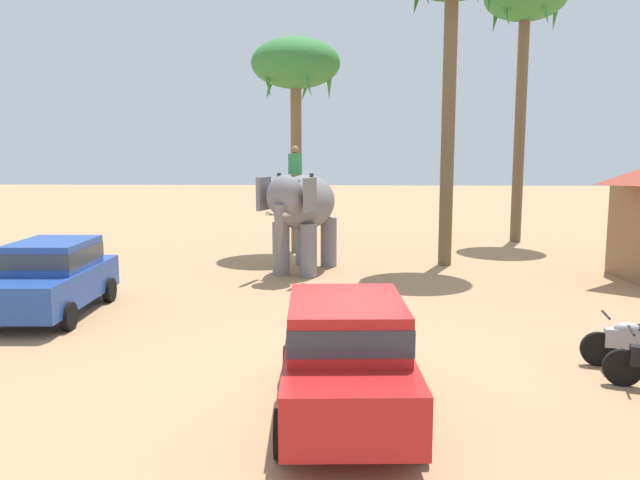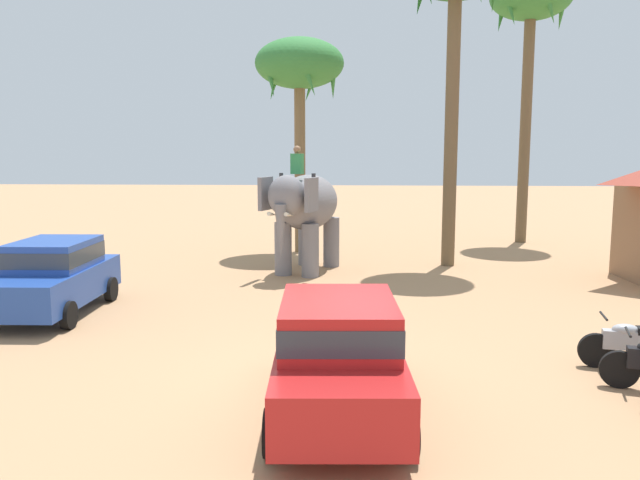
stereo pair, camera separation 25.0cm
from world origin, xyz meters
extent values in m
plane|color=tan|center=(0.00, 0.00, 0.00)|extent=(120.00, 120.00, 0.00)
cube|color=red|center=(0.28, -0.88, 0.68)|extent=(1.93, 4.19, 0.76)
cube|color=red|center=(0.29, -0.98, 1.38)|extent=(1.67, 2.18, 0.64)
cube|color=#2D3842|center=(0.29, -0.98, 1.38)|extent=(1.70, 2.20, 0.35)
cylinder|color=black|center=(-0.64, 0.34, 0.30)|extent=(0.21, 0.61, 0.60)
cylinder|color=black|center=(1.06, 0.43, 0.30)|extent=(0.21, 0.61, 0.60)
cylinder|color=black|center=(-0.50, -2.20, 0.30)|extent=(0.21, 0.61, 0.60)
cylinder|color=black|center=(1.20, -2.10, 0.30)|extent=(0.21, 0.61, 0.60)
cube|color=#23479E|center=(-6.42, 4.39, 0.68)|extent=(1.84, 4.16, 0.76)
cube|color=#23479E|center=(-6.42, 4.49, 1.38)|extent=(1.63, 2.15, 0.64)
cube|color=#2D3842|center=(-6.42, 4.49, 1.38)|extent=(1.65, 2.17, 0.35)
cylinder|color=black|center=(-5.52, 3.15, 0.30)|extent=(0.20, 0.61, 0.60)
cylinder|color=black|center=(-5.61, 5.69, 0.30)|extent=(0.20, 0.61, 0.60)
cylinder|color=black|center=(-7.31, 5.63, 0.30)|extent=(0.20, 0.61, 0.60)
ellipsoid|color=slate|center=(-1.00, 10.08, 2.15)|extent=(2.45, 3.44, 1.70)
cylinder|color=slate|center=(-0.85, 9.06, 0.80)|extent=(0.52, 0.52, 1.60)
cylinder|color=slate|center=(-1.69, 9.32, 0.80)|extent=(0.52, 0.52, 1.60)
cylinder|color=slate|center=(-0.30, 10.84, 0.80)|extent=(0.52, 0.52, 1.60)
cylinder|color=slate|center=(-1.14, 11.10, 0.80)|extent=(0.52, 0.52, 1.60)
ellipsoid|color=slate|center=(-1.48, 8.53, 2.45)|extent=(1.35, 1.28, 1.20)
cube|color=slate|center=(-0.76, 8.41, 2.50)|extent=(0.35, 0.80, 0.96)
cube|color=slate|center=(-2.14, 8.84, 2.50)|extent=(0.35, 0.80, 0.96)
cone|color=slate|center=(-1.61, 8.10, 1.45)|extent=(0.45, 0.45, 1.60)
cone|color=beige|center=(-1.35, 8.07, 1.95)|extent=(0.28, 0.57, 0.21)
cone|color=beige|center=(-1.85, 8.22, 1.95)|extent=(0.28, 0.57, 0.21)
cube|color=#338C4C|center=(-1.25, 9.27, 3.35)|extent=(0.40, 0.33, 0.60)
sphere|color=#8E6647|center=(-1.25, 9.27, 3.77)|extent=(0.22, 0.22, 0.22)
cylinder|color=#333338|center=(-0.75, 9.11, 2.80)|extent=(0.12, 0.12, 0.55)
cylinder|color=#333338|center=(-1.75, 9.42, 2.80)|extent=(0.12, 0.12, 0.55)
cylinder|color=black|center=(4.70, 0.41, 0.30)|extent=(0.61, 0.25, 0.60)
cylinder|color=black|center=(4.79, 0.38, 0.92)|extent=(0.18, 0.54, 0.04)
cylinder|color=black|center=(4.69, 1.37, 0.30)|extent=(0.61, 0.20, 0.60)
cube|color=#ADADB2|center=(5.28, 1.27, 0.52)|extent=(1.04, 0.36, 0.32)
ellipsoid|color=#ADADB2|center=(5.14, 1.30, 0.70)|extent=(0.47, 0.31, 0.20)
cylinder|color=black|center=(4.78, 1.36, 0.92)|extent=(0.13, 0.55, 0.04)
cylinder|color=brown|center=(-1.58, 13.82, 3.32)|extent=(0.40, 0.40, 6.65)
ellipsoid|color=#337A38|center=(-1.58, 13.82, 6.85)|extent=(3.20, 3.20, 1.80)
cone|color=#337A38|center=(-0.38, 13.82, 6.35)|extent=(0.40, 0.92, 1.64)
cone|color=#337A38|center=(-1.21, 14.97, 6.35)|extent=(0.91, 0.57, 1.67)
cone|color=#337A38|center=(-2.55, 14.53, 6.35)|extent=(0.73, 0.83, 1.69)
cone|color=#337A38|center=(-2.55, 13.12, 6.35)|extent=(0.73, 0.83, 1.69)
cone|color=#337A38|center=(-1.21, 12.68, 6.35)|extent=(0.91, 0.57, 1.67)
cylinder|color=brown|center=(7.27, 16.85, 4.76)|extent=(0.43, 0.43, 9.53)
cone|color=#337A38|center=(8.47, 16.85, 9.23)|extent=(0.40, 0.92, 1.64)
cone|color=#337A38|center=(7.64, 17.99, 9.23)|extent=(0.91, 0.57, 1.67)
cone|color=#337A38|center=(6.30, 17.55, 9.23)|extent=(0.73, 0.83, 1.69)
cone|color=#337A38|center=(6.30, 16.14, 9.23)|extent=(0.73, 0.83, 1.69)
cone|color=#337A38|center=(7.64, 15.71, 9.23)|extent=(0.91, 0.57, 1.67)
cylinder|color=brown|center=(3.51, 11.24, 4.55)|extent=(0.43, 0.43, 9.09)
camera|label=1|loc=(0.29, -9.53, 3.73)|focal=35.64mm
camera|label=2|loc=(0.54, -9.52, 3.73)|focal=35.64mm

